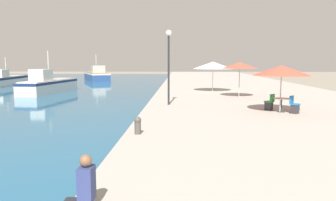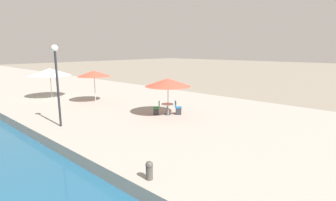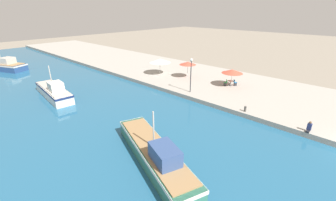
# 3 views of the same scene
# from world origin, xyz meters

# --- Properties ---
(quay_promenade) EXTENTS (16.00, 90.00, 0.58)m
(quay_promenade) POSITION_xyz_m (8.00, 37.00, 0.29)
(quay_promenade) COLOR #A39E93
(quay_promenade) RESTS_ON ground_plane
(cafe_umbrella_pink) EXTENTS (2.97, 2.97, 2.46)m
(cafe_umbrella_pink) POSITION_xyz_m (7.35, 16.09, 2.78)
(cafe_umbrella_pink) COLOR #B7B7B7
(cafe_umbrella_pink) RESTS_ON quay_promenade
(cafe_umbrella_white) EXTENTS (2.66, 2.66, 2.60)m
(cafe_umbrella_white) POSITION_xyz_m (6.50, 23.45, 2.95)
(cafe_umbrella_white) COLOR #B7B7B7
(cafe_umbrella_white) RESTS_ON quay_promenade
(cafe_umbrella_striped) EXTENTS (3.57, 3.57, 2.63)m
(cafe_umbrella_striped) POSITION_xyz_m (4.99, 28.21, 2.90)
(cafe_umbrella_striped) COLOR #B7B7B7
(cafe_umbrella_striped) RESTS_ON quay_promenade
(cafe_table) EXTENTS (0.80, 0.80, 0.74)m
(cafe_table) POSITION_xyz_m (7.45, 16.23, 1.11)
(cafe_table) COLOR #333338
(cafe_table) RESTS_ON quay_promenade
(cafe_chair_left) EXTENTS (0.59, 0.59, 0.91)m
(cafe_chair_left) POSITION_xyz_m (7.98, 15.74, 0.90)
(cafe_chair_left) COLOR #2D2D33
(cafe_chair_left) RESTS_ON quay_promenade
(cafe_chair_right) EXTENTS (0.58, 0.59, 0.91)m
(cafe_chair_right) POSITION_xyz_m (6.97, 16.77, 0.90)
(cafe_chair_right) COLOR #2D2D33
(cafe_chair_right) RESTS_ON quay_promenade
(mooring_bollard) EXTENTS (0.26, 0.26, 0.65)m
(mooring_bollard) POSITION_xyz_m (0.52, 10.66, 0.93)
(mooring_bollard) COLOR #4C4742
(mooring_bollard) RESTS_ON quay_promenade
(lamppost) EXTENTS (0.36, 0.36, 4.56)m
(lamppost) POSITION_xyz_m (1.37, 18.90, 3.67)
(lamppost) COLOR #232328
(lamppost) RESTS_ON quay_promenade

